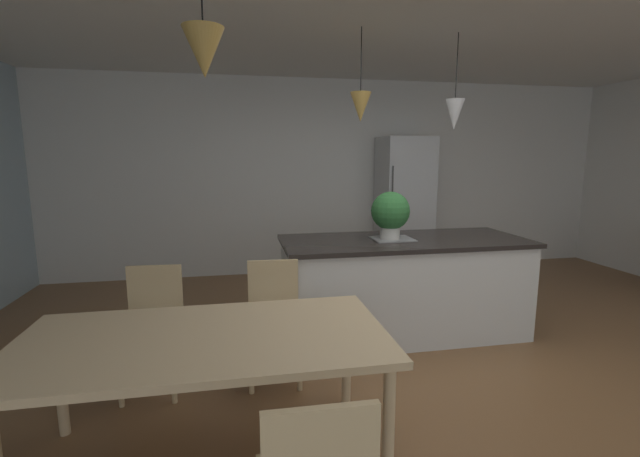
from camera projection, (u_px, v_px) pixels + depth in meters
ground_plane at (440, 379)px, 3.25m from camera, size 10.00×8.40×0.04m
wall_back_kitchen at (340, 177)px, 6.19m from camera, size 10.00×0.12×2.70m
dining_table at (205, 347)px, 2.24m from camera, size 1.90×0.97×0.72m
chair_far_left at (153, 325)px, 3.02m from camera, size 0.42×0.42×0.87m
chair_far_right at (274, 316)px, 3.18m from camera, size 0.42×0.42×0.87m
kitchen_island at (403, 285)px, 3.99m from camera, size 2.23×0.92×0.91m
refrigerator at (404, 206)px, 6.02m from camera, size 0.68×0.67×1.91m
pendant_over_table at (204, 52)px, 1.95m from camera, size 0.19×0.19×0.71m
pendant_over_island_main at (360, 107)px, 3.65m from camera, size 0.18×0.18×0.77m
pendant_over_island_aux at (454, 115)px, 3.82m from camera, size 0.16×0.16×0.83m
potted_plant_on_island at (390, 213)px, 3.86m from camera, size 0.35×0.35×0.43m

